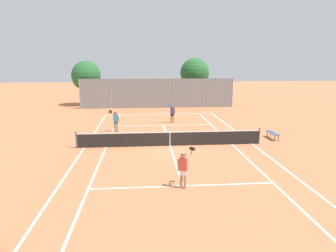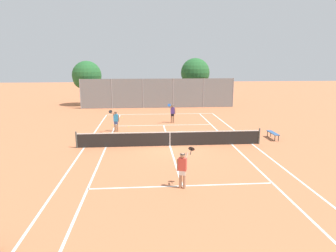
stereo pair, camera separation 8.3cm
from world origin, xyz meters
name	(u,v)px [view 1 (the left image)]	position (x,y,z in m)	size (l,w,h in m)	color
ground_plane	(170,146)	(0.00, 0.00, 0.00)	(120.00, 120.00, 0.00)	#C67047
court_line_markings	(170,146)	(0.00, 0.00, 0.00)	(11.10, 23.90, 0.01)	white
tennis_net	(170,138)	(0.00, 0.00, 0.51)	(12.00, 0.10, 1.07)	#474C47
player_near_side	(183,168)	(-0.02, -6.61, 0.93)	(0.85, 0.68, 1.77)	tan
player_far_left	(116,120)	(-3.85, 4.33, 0.93)	(0.75, 0.72, 1.77)	#936B4C
player_far_right	(172,113)	(0.86, 7.38, 0.93)	(0.75, 0.72, 1.77)	#936B4C
loose_tennis_ball_0	(122,117)	(-3.79, 10.18, 0.03)	(0.07, 0.07, 0.07)	#D1DB33
loose_tennis_ball_1	(185,132)	(1.49, 3.52, 0.03)	(0.07, 0.07, 0.07)	#D1DB33
loose_tennis_ball_2	(112,125)	(-4.41, 6.67, 0.03)	(0.07, 0.07, 0.07)	#D1DB33
loose_tennis_ball_3	(128,127)	(-2.97, 5.91, 0.03)	(0.07, 0.07, 0.07)	#D1DB33
courtside_bench	(273,133)	(7.42, 1.20, 0.41)	(0.36, 1.50, 0.47)	#33598C
back_fence	(158,93)	(0.00, 16.17, 1.71)	(17.94, 0.08, 3.42)	gray
tree_behind_left	(85,76)	(-8.69, 18.96, 3.55)	(3.53, 3.53, 5.42)	brown
tree_behind_right	(194,74)	(4.94, 20.17, 3.79)	(3.71, 3.71, 5.77)	brown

